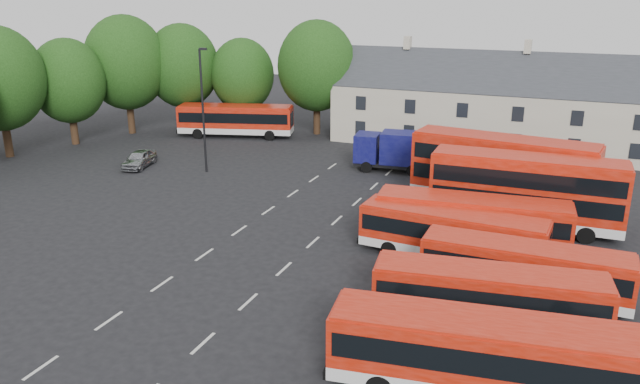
{
  "coord_description": "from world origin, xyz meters",
  "views": [
    {
      "loc": [
        18.44,
        -29.57,
        14.38
      ],
      "look_at": [
        4.28,
        4.87,
        2.2
      ],
      "focal_mm": 35.0,
      "sensor_mm": 36.0,
      "label": 1
    }
  ],
  "objects_px": {
    "box_truck": "(403,150)",
    "silver_car": "(139,159)",
    "lamppost": "(203,107)",
    "bus_row_a": "(482,351)",
    "bus_dd_south": "(526,188)"
  },
  "relations": [
    {
      "from": "box_truck",
      "to": "silver_car",
      "type": "relative_size",
      "value": 1.83
    },
    {
      "from": "box_truck",
      "to": "bus_dd_south",
      "type": "bearing_deg",
      "value": -49.38
    },
    {
      "from": "bus_row_a",
      "to": "lamppost",
      "type": "xyz_separation_m",
      "value": [
        -25.37,
        21.66,
        3.46
      ]
    },
    {
      "from": "bus_dd_south",
      "to": "lamppost",
      "type": "distance_m",
      "value": 25.63
    },
    {
      "from": "bus_row_a",
      "to": "bus_dd_south",
      "type": "height_order",
      "value": "bus_dd_south"
    },
    {
      "from": "bus_row_a",
      "to": "bus_dd_south",
      "type": "bearing_deg",
      "value": 82.7
    },
    {
      "from": "bus_dd_south",
      "to": "lamppost",
      "type": "relative_size",
      "value": 1.15
    },
    {
      "from": "silver_car",
      "to": "bus_dd_south",
      "type": "bearing_deg",
      "value": -16.86
    },
    {
      "from": "bus_row_a",
      "to": "lamppost",
      "type": "relative_size",
      "value": 1.13
    },
    {
      "from": "box_truck",
      "to": "lamppost",
      "type": "relative_size",
      "value": 0.77
    },
    {
      "from": "silver_car",
      "to": "lamppost",
      "type": "xyz_separation_m",
      "value": [
        6.01,
        0.94,
        4.62
      ]
    },
    {
      "from": "bus_row_a",
      "to": "box_truck",
      "type": "relative_size",
      "value": 1.46
    },
    {
      "from": "bus_dd_south",
      "to": "bus_row_a",
      "type": "bearing_deg",
      "value": -90.87
    },
    {
      "from": "bus_dd_south",
      "to": "lamppost",
      "type": "height_order",
      "value": "lamppost"
    },
    {
      "from": "silver_car",
      "to": "lamppost",
      "type": "bearing_deg",
      "value": -3.4
    }
  ]
}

